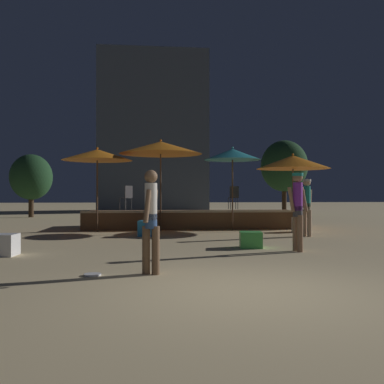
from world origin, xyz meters
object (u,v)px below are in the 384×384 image
patio_umbrella_0 (232,155)px  frisbee_disc (92,275)px  person_1 (151,218)px  bistro_chair_1 (127,195)px  patio_umbrella_2 (97,155)px  cube_seat_3 (251,240)px  patio_umbrella_1 (293,162)px  cube_seat_1 (147,228)px  bistro_chair_0 (234,195)px  cube_seat_0 (300,225)px  cube_seat_2 (3,245)px  patio_umbrella_3 (161,148)px  background_tree_1 (284,166)px  person_2 (307,204)px  background_tree_0 (31,177)px  person_0 (298,206)px

patio_umbrella_0 → frisbee_disc: bearing=-115.5°
person_1 → bistro_chair_1: 8.94m
patio_umbrella_2 → cube_seat_3: 6.93m
patio_umbrella_1 → patio_umbrella_2: 7.05m
cube_seat_1 → frisbee_disc: cube_seat_1 is taller
bistro_chair_0 → cube_seat_0: bearing=126.5°
patio_umbrella_0 → cube_seat_2: 8.67m
patio_umbrella_3 → bistro_chair_0: bearing=20.6°
bistro_chair_1 → cube_seat_1: bearing=60.6°
person_1 → bistro_chair_1: bearing=116.0°
patio_umbrella_0 → frisbee_disc: (-3.88, -8.15, -2.70)m
background_tree_1 → patio_umbrella_0: bearing=-117.0°
patio_umbrella_3 → frisbee_disc: size_ratio=11.84×
patio_umbrella_1 → bistro_chair_1: (-6.05, 0.67, -1.22)m
patio_umbrella_3 → cube_seat_1: size_ratio=5.51×
patio_umbrella_3 → person_2: bearing=-30.7°
bistro_chair_0 → background_tree_0: background_tree_0 is taller
bistro_chair_1 → person_1: bearing=49.7°
person_2 → background_tree_0: size_ratio=0.50×
person_0 → cube_seat_0: bearing=-36.6°
patio_umbrella_1 → cube_seat_2: 10.39m
person_1 → bistro_chair_1: (-0.83, 8.89, 0.34)m
cube_seat_2 → cube_seat_3: size_ratio=0.95×
cube_seat_2 → cube_seat_1: bearing=52.6°
cube_seat_1 → person_1: (0.09, -6.35, 0.68)m
patio_umbrella_2 → person_0: 7.83m
background_tree_1 → bistro_chair_1: bearing=-133.4°
patio_umbrella_1 → cube_seat_0: bearing=-95.9°
cube_seat_0 → bistro_chair_1: (-5.95, 1.63, 1.01)m
patio_umbrella_3 → cube_seat_1: 3.41m
cube_seat_2 → frisbee_disc: bearing=-48.5°
patio_umbrella_2 → cube_seat_0: bearing=-6.8°
cube_seat_3 → bistro_chair_0: bistro_chair_0 is taller
bistro_chair_1 → background_tree_0: (-5.80, 8.93, 0.99)m
cube_seat_2 → frisbee_disc: (2.17, -2.45, -0.21)m
patio_umbrella_2 → cube_seat_3: (4.25, -4.88, -2.47)m
cube_seat_0 → person_1: person_1 is taller
person_2 → cube_seat_1: bearing=48.2°
patio_umbrella_3 → background_tree_1: background_tree_1 is taller
cube_seat_0 → person_2: (-0.32, -1.54, 0.76)m
person_0 → bistro_chair_0: (-0.07, 7.01, 0.23)m
patio_umbrella_0 → cube_seat_3: (-0.52, -4.90, -2.53)m
patio_umbrella_3 → background_tree_1: 12.76m
patio_umbrella_2 → bistro_chair_0: (5.08, 1.34, -1.41)m
background_tree_0 → cube_seat_2: bearing=-77.1°
bistro_chair_0 → person_2: bearing=108.4°
cube_seat_3 → bistro_chair_0: 6.36m
cube_seat_1 → bistro_chair_0: bearing=42.6°
person_1 → bistro_chair_1: size_ratio=1.89×
person_0 → bistro_chair_0: person_0 is taller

